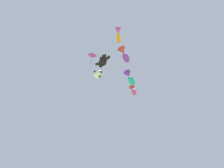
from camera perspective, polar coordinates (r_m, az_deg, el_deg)
name	(u,v)px	position (r m, az deg, el deg)	size (l,w,h in m)	color
teddy_bear_kite	(103,61)	(15.92, -3.53, 8.90)	(1.89, 0.83, 1.92)	black
soccer_ball_kite	(98,74)	(14.92, -5.54, 3.78)	(0.96, 0.96, 0.89)	white
fish_kite_tangerine	(118,34)	(17.31, 2.47, 18.33)	(1.33, 1.76, 0.65)	orange
fish_kite_violet	(124,54)	(18.21, 4.67, 11.19)	(1.13, 2.22, 0.94)	purple
fish_kite_teal	(130,78)	(19.09, 6.82, 2.39)	(1.12, 2.46, 0.88)	#19ADB2
fish_kite_magenta	(133,90)	(21.57, 8.09, -2.38)	(1.11, 1.84, 0.83)	#E53F9E
diamond_kite	(92,56)	(19.25, -7.51, 10.50)	(0.90, 0.99, 3.03)	#E53F9E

